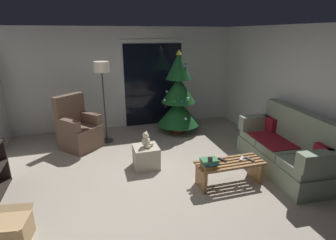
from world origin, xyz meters
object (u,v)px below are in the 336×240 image
at_px(cell_phone, 210,159).
at_px(ottoman, 146,157).
at_px(teddy_bear_cream, 146,141).
at_px(cardboard_box_open_near_shelf, 9,231).
at_px(christmas_tree, 178,97).
at_px(remote_white, 214,161).
at_px(remote_graphite, 250,159).
at_px(coffee_table, 229,169).
at_px(book_stack, 210,163).
at_px(remote_black, 222,160).
at_px(armchair, 78,130).
at_px(remote_silver, 242,158).
at_px(floor_lamp, 102,75).
at_px(couch, 286,149).

xyz_separation_m(cell_phone, ottoman, (-0.79, 1.00, -0.32)).
xyz_separation_m(teddy_bear_cream, cardboard_box_open_near_shelf, (-1.92, -1.32, -0.38)).
relative_size(christmas_tree, teddy_bear_cream, 6.99).
xyz_separation_m(ottoman, teddy_bear_cream, (0.01, -0.01, 0.32)).
bearing_deg(ottoman, teddy_bear_cream, -38.36).
bearing_deg(remote_white, remote_graphite, -129.47).
xyz_separation_m(coffee_table, cardboard_box_open_near_shelf, (-3.09, -0.40, -0.11)).
bearing_deg(book_stack, teddy_bear_cream, 128.88).
bearing_deg(coffee_table, cell_phone, -169.71).
height_order(remote_black, cell_phone, cell_phone).
bearing_deg(christmas_tree, remote_black, -91.14).
bearing_deg(cardboard_box_open_near_shelf, coffee_table, 7.37).
bearing_deg(book_stack, armchair, 131.30).
height_order(christmas_tree, cardboard_box_open_near_shelf, christmas_tree).
bearing_deg(remote_silver, ottoman, -170.02).
bearing_deg(cell_phone, teddy_bear_cream, 153.63).
bearing_deg(ottoman, cardboard_box_open_near_shelf, -145.21).
xyz_separation_m(remote_silver, floor_lamp, (-2.01, 2.35, 1.10)).
xyz_separation_m(couch, christmas_tree, (-1.23, 2.33, 0.49)).
height_order(remote_silver, cell_phone, cell_phone).
relative_size(ottoman, cardboard_box_open_near_shelf, 0.77).
bearing_deg(coffee_table, floor_lamp, 126.72).
bearing_deg(armchair, book_stack, -48.70).
bearing_deg(remote_silver, teddy_bear_cream, -169.98).
xyz_separation_m(remote_white, book_stack, (-0.14, -0.15, 0.05)).
relative_size(cell_phone, cardboard_box_open_near_shelf, 0.25).
distance_m(christmas_tree, ottoman, 2.02).
height_order(couch, remote_silver, couch).
bearing_deg(remote_silver, armchair, -177.46).
distance_m(coffee_table, christmas_tree, 2.53).
relative_size(book_stack, floor_lamp, 0.17).
distance_m(book_stack, teddy_bear_cream, 1.25).
bearing_deg(remote_white, cell_phone, 110.45).
height_order(remote_silver, remote_graphite, same).
distance_m(coffee_table, remote_graphite, 0.37).
distance_m(armchair, cardboard_box_open_near_shelf, 2.71).
xyz_separation_m(christmas_tree, teddy_bear_cream, (-1.12, -1.53, -0.36)).
bearing_deg(remote_silver, cell_phone, -127.92).
bearing_deg(remote_graphite, armchair, -57.90).
bearing_deg(remote_white, cardboard_box_open_near_shelf, 71.77).
bearing_deg(book_stack, christmas_tree, 82.45).
height_order(christmas_tree, teddy_bear_cream, christmas_tree).
relative_size(coffee_table, remote_silver, 7.05).
xyz_separation_m(remote_white, remote_black, (0.15, -0.01, 0.00)).
height_order(couch, remote_graphite, couch).
relative_size(coffee_table, cell_phone, 7.64).
bearing_deg(remote_graphite, remote_black, -32.51).
xyz_separation_m(remote_white, floor_lamp, (-1.54, 2.29, 1.10)).
height_order(coffee_table, armchair, armchair).
bearing_deg(remote_black, armchair, 110.14).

